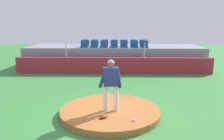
# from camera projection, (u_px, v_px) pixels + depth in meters

# --- Properties ---
(ground_plane) EXTENTS (60.00, 60.00, 0.00)m
(ground_plane) POSITION_uv_depth(u_px,v_px,m) (110.00, 114.00, 7.74)
(ground_plane) COLOR #39833D
(pitchers_mound) EXTENTS (3.44, 3.44, 0.20)m
(pitchers_mound) POSITION_uv_depth(u_px,v_px,m) (110.00, 112.00, 7.72)
(pitchers_mound) COLOR #AB6230
(pitchers_mound) RESTS_ON ground_plane
(pitcher) EXTENTS (0.79, 0.29, 1.77)m
(pitcher) POSITION_uv_depth(u_px,v_px,m) (111.00, 81.00, 7.38)
(pitcher) COLOR silver
(pitcher) RESTS_ON pitchers_mound
(baseball) EXTENTS (0.07, 0.07, 0.07)m
(baseball) POSITION_uv_depth(u_px,v_px,m) (134.00, 120.00, 6.70)
(baseball) COLOR white
(baseball) RESTS_ON pitchers_mound
(fielding_glove) EXTENTS (0.35, 0.35, 0.11)m
(fielding_glove) POSITION_uv_depth(u_px,v_px,m) (104.00, 116.00, 6.94)
(fielding_glove) COLOR brown
(fielding_glove) RESTS_ON pitchers_mound
(brick_barrier) EXTENTS (12.67, 0.40, 1.04)m
(brick_barrier) POSITION_uv_depth(u_px,v_px,m) (114.00, 65.00, 14.42)
(brick_barrier) COLOR #A42835
(brick_barrier) RESTS_ON ground_plane
(fence_post_left) EXTENTS (0.06, 0.06, 0.95)m
(fence_post_left) POSITION_uv_depth(u_px,v_px,m) (66.00, 50.00, 14.30)
(fence_post_left) COLOR silver
(fence_post_left) RESTS_ON brick_barrier
(fence_post_right) EXTENTS (0.06, 0.06, 0.95)m
(fence_post_right) POSITION_uv_depth(u_px,v_px,m) (144.00, 50.00, 14.18)
(fence_post_right) COLOR silver
(fence_post_right) RESTS_ON brick_barrier
(bleacher_platform) EXTENTS (12.62, 4.04, 1.56)m
(bleacher_platform) POSITION_uv_depth(u_px,v_px,m) (114.00, 56.00, 16.94)
(bleacher_platform) COLOR gray
(bleacher_platform) RESTS_ON ground_plane
(stadium_chair_0) EXTENTS (0.48, 0.44, 0.50)m
(stadium_chair_0) POSITION_uv_depth(u_px,v_px,m) (84.00, 45.00, 15.33)
(stadium_chair_0) COLOR #1B4A88
(stadium_chair_0) RESTS_ON bleacher_platform
(stadium_chair_1) EXTENTS (0.48, 0.44, 0.50)m
(stadium_chair_1) POSITION_uv_depth(u_px,v_px,m) (94.00, 45.00, 15.33)
(stadium_chair_1) COLOR #1B4A88
(stadium_chair_1) RESTS_ON bleacher_platform
(stadium_chair_2) EXTENTS (0.48, 0.44, 0.50)m
(stadium_chair_2) POSITION_uv_depth(u_px,v_px,m) (104.00, 46.00, 15.29)
(stadium_chair_2) COLOR #1B4A88
(stadium_chair_2) RESTS_ON bleacher_platform
(stadium_chair_3) EXTENTS (0.48, 0.44, 0.50)m
(stadium_chair_3) POSITION_uv_depth(u_px,v_px,m) (114.00, 46.00, 15.29)
(stadium_chair_3) COLOR #1B4A88
(stadium_chair_3) RESTS_ON bleacher_platform
(stadium_chair_4) EXTENTS (0.48, 0.44, 0.50)m
(stadium_chair_4) POSITION_uv_depth(u_px,v_px,m) (124.00, 46.00, 15.28)
(stadium_chair_4) COLOR #1B4A88
(stadium_chair_4) RESTS_ON bleacher_platform
(stadium_chair_5) EXTENTS (0.48, 0.44, 0.50)m
(stadium_chair_5) POSITION_uv_depth(u_px,v_px,m) (135.00, 46.00, 15.28)
(stadium_chair_5) COLOR #1B4A88
(stadium_chair_5) RESTS_ON bleacher_platform
(stadium_chair_6) EXTENTS (0.48, 0.44, 0.50)m
(stadium_chair_6) POSITION_uv_depth(u_px,v_px,m) (145.00, 46.00, 15.27)
(stadium_chair_6) COLOR #1B4A88
(stadium_chair_6) RESTS_ON bleacher_platform
(stadium_chair_7) EXTENTS (0.48, 0.44, 0.50)m
(stadium_chair_7) POSITION_uv_depth(u_px,v_px,m) (86.00, 44.00, 16.24)
(stadium_chair_7) COLOR #1B4A88
(stadium_chair_7) RESTS_ON bleacher_platform
(stadium_chair_8) EXTENTS (0.48, 0.44, 0.50)m
(stadium_chair_8) POSITION_uv_depth(u_px,v_px,m) (95.00, 44.00, 16.20)
(stadium_chair_8) COLOR #1B4A88
(stadium_chair_8) RESTS_ON bleacher_platform
(stadium_chair_9) EXTENTS (0.48, 0.44, 0.50)m
(stadium_chair_9) POSITION_uv_depth(u_px,v_px,m) (105.00, 44.00, 16.20)
(stadium_chair_9) COLOR #1B4A88
(stadium_chair_9) RESTS_ON bleacher_platform
(stadium_chair_10) EXTENTS (0.48, 0.44, 0.50)m
(stadium_chair_10) POSITION_uv_depth(u_px,v_px,m) (114.00, 44.00, 16.20)
(stadium_chair_10) COLOR #1B4A88
(stadium_chair_10) RESTS_ON bleacher_platform
(stadium_chair_11) EXTENTS (0.48, 0.44, 0.50)m
(stadium_chair_11) POSITION_uv_depth(u_px,v_px,m) (124.00, 45.00, 16.13)
(stadium_chair_11) COLOR #1B4A88
(stadium_chair_11) RESTS_ON bleacher_platform
(stadium_chair_12) EXTENTS (0.48, 0.44, 0.50)m
(stadium_chair_12) POSITION_uv_depth(u_px,v_px,m) (134.00, 44.00, 16.15)
(stadium_chair_12) COLOR #1B4A88
(stadium_chair_12) RESTS_ON bleacher_platform
(stadium_chair_13) EXTENTS (0.48, 0.44, 0.50)m
(stadium_chair_13) POSITION_uv_depth(u_px,v_px,m) (143.00, 45.00, 16.11)
(stadium_chair_13) COLOR #1B4A88
(stadium_chair_13) RESTS_ON bleacher_platform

